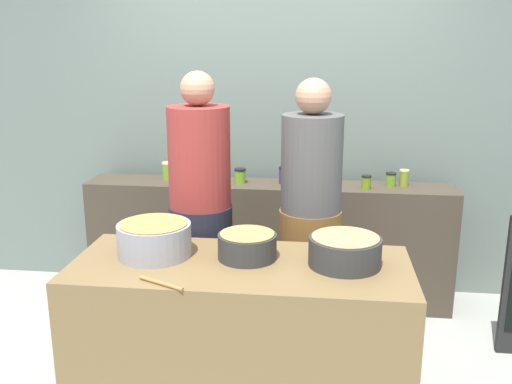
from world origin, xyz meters
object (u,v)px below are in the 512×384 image
preserve_jar_1 (203,174)px  preserve_jar_6 (391,179)px  preserve_jar_5 (366,182)px  preserve_jar_0 (168,171)px  preserve_jar_3 (284,175)px  cook_in_cap (310,235)px  cook_with_tongs (201,233)px  wooden_spoon (161,283)px  cooking_pot_right (345,251)px  cooking_pot_center (247,246)px  cooking_pot_left (154,239)px  preserve_jar_7 (404,178)px  preserve_jar_2 (240,176)px  preserve_jar_4 (312,178)px

preserve_jar_1 → preserve_jar_6: size_ratio=1.28×
preserve_jar_5 → preserve_jar_0: bearing=175.5°
preserve_jar_3 → cook_in_cap: size_ratio=0.07×
preserve_jar_6 → cook_with_tongs: cook_with_tongs is taller
wooden_spoon → preserve_jar_6: bearing=55.2°
cooking_pot_right → cook_in_cap: size_ratio=0.21×
preserve_jar_5 → cooking_pot_right: 1.30m
preserve_jar_0 → cooking_pot_center: bearing=-60.1°
preserve_jar_3 → preserve_jar_6: preserve_jar_3 is taller
preserve_jar_0 → cooking_pot_left: bearing=-77.5°
wooden_spoon → preserve_jar_7: bearing=53.6°
cooking_pot_right → preserve_jar_6: bearing=75.2°
preserve_jar_2 → preserve_jar_7: bearing=2.7°
preserve_jar_0 → preserve_jar_7: (1.74, 0.01, -0.01)m
preserve_jar_3 → cook_in_cap: 0.80m
cooking_pot_center → cook_in_cap: 0.69m
preserve_jar_3 → wooden_spoon: 1.78m
preserve_jar_0 → preserve_jar_5: 1.47m
preserve_jar_1 → cook_with_tongs: size_ratio=0.07×
preserve_jar_1 → cook_in_cap: 1.10m
cooking_pot_left → cooking_pot_right: size_ratio=1.06×
preserve_jar_0 → preserve_jar_2: (0.56, -0.04, -0.01)m
preserve_jar_7 → cook_with_tongs: (-1.31, -0.87, -0.17)m
preserve_jar_2 → preserve_jar_3: bearing=3.1°
cooking_pot_left → wooden_spoon: cooking_pot_left is taller
preserve_jar_3 → preserve_jar_4: preserve_jar_3 is taller
cooking_pot_center → cooking_pot_right: (0.49, -0.03, 0.01)m
preserve_jar_7 → cooking_pot_left: bearing=-135.7°
preserve_jar_6 → preserve_jar_7: size_ratio=0.85×
preserve_jar_7 → cooking_pot_right: bearing=-108.1°
wooden_spoon → cook_in_cap: cook_in_cap is taller
preserve_jar_0 → preserve_jar_3: (0.88, -0.03, -0.00)m
cook_in_cap → preserve_jar_4: bearing=91.0°
preserve_jar_7 → cook_in_cap: (-0.65, -0.78, -0.19)m
preserve_jar_2 → preserve_jar_6: bearing=1.6°
preserve_jar_2 → preserve_jar_7: preserve_jar_7 is taller
preserve_jar_0 → preserve_jar_7: preserve_jar_0 is taller
cook_in_cap → cooking_pot_left: bearing=-141.8°
preserve_jar_1 → preserve_jar_3: bearing=3.0°
preserve_jar_5 → preserve_jar_6: (0.18, 0.10, 0.00)m
cooking_pot_center → cook_with_tongs: bearing=124.6°
preserve_jar_0 → preserve_jar_4: (1.08, -0.06, -0.01)m
preserve_jar_3 → preserve_jar_5: size_ratio=1.28×
cooking_pot_center → cook_in_cap: cook_in_cap is taller
preserve_jar_0 → preserve_jar_1: 0.29m
preserve_jar_2 → cooking_pot_left: size_ratio=0.29×
preserve_jar_5 → preserve_jar_7: preserve_jar_7 is taller
preserve_jar_0 → cook_with_tongs: size_ratio=0.08×
preserve_jar_2 → cooking_pot_right: 1.54m
preserve_jar_2 → preserve_jar_6: size_ratio=1.09×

